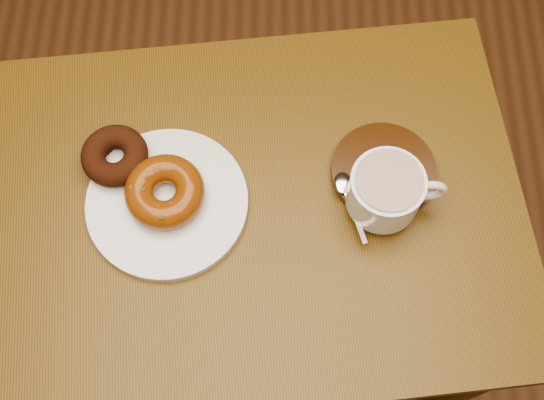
{
  "coord_description": "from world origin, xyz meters",
  "views": [
    {
      "loc": [
        -0.05,
        -0.01,
        1.6
      ],
      "look_at": [
        -0.05,
        0.35,
        0.73
      ],
      "focal_mm": 45.0,
      "sensor_mm": 36.0,
      "label": 1
    }
  ],
  "objects_px": {
    "coffee_cup": "(387,190)",
    "saucer": "(383,171)",
    "donut_plate": "(167,203)",
    "cafe_table": "(259,232)"
  },
  "relations": [
    {
      "from": "cafe_table",
      "to": "saucer",
      "type": "xyz_separation_m",
      "value": [
        0.18,
        0.05,
        0.12
      ]
    },
    {
      "from": "donut_plate",
      "to": "coffee_cup",
      "type": "bearing_deg",
      "value": 0.45
    },
    {
      "from": "saucer",
      "to": "coffee_cup",
      "type": "relative_size",
      "value": 1.12
    },
    {
      "from": "cafe_table",
      "to": "saucer",
      "type": "height_order",
      "value": "saucer"
    },
    {
      "from": "cafe_table",
      "to": "coffee_cup",
      "type": "relative_size",
      "value": 6.11
    },
    {
      "from": "saucer",
      "to": "coffee_cup",
      "type": "bearing_deg",
      "value": -95.08
    },
    {
      "from": "coffee_cup",
      "to": "donut_plate",
      "type": "bearing_deg",
      "value": -179.26
    },
    {
      "from": "coffee_cup",
      "to": "saucer",
      "type": "bearing_deg",
      "value": 85.21
    },
    {
      "from": "donut_plate",
      "to": "cafe_table",
      "type": "bearing_deg",
      "value": 0.02
    },
    {
      "from": "cafe_table",
      "to": "coffee_cup",
      "type": "height_order",
      "value": "coffee_cup"
    }
  ]
}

